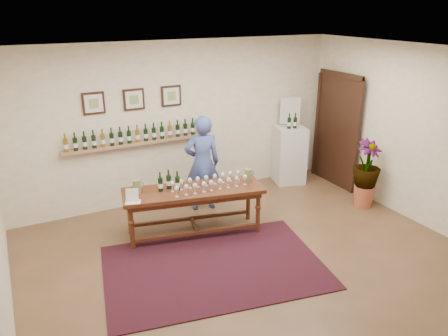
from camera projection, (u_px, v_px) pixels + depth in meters
name	position (u px, v px, depth m)	size (l,w,h in m)	color
ground	(250.00, 260.00, 6.08)	(6.00, 6.00, 0.00)	brown
room_shell	(299.00, 131.00, 8.14)	(6.00, 6.00, 6.00)	#F3E8CE
rug	(214.00, 267.00, 5.90)	(2.90, 1.93, 0.02)	#4A120D
tasting_table	(193.00, 196.00, 6.58)	(2.19, 1.09, 0.74)	#411610
table_glasses	(209.00, 183.00, 6.54)	(1.25, 0.29, 0.17)	silver
table_bottles	(169.00, 180.00, 6.46)	(0.29, 0.17, 0.31)	black
pitcher_left	(137.00, 187.00, 6.34)	(0.14, 0.14, 0.21)	#687046
pitcher_right	(248.00, 175.00, 6.79)	(0.13, 0.13, 0.20)	#687046
menu_card	(132.00, 195.00, 6.08)	(0.21, 0.15, 0.19)	silver
display_pedestal	(289.00, 155.00, 8.61)	(0.56, 0.56, 1.12)	silver
pedestal_bottles	(292.00, 120.00, 8.29)	(0.31, 0.08, 0.31)	black
info_sign	(290.00, 111.00, 8.49)	(0.41, 0.02, 0.57)	silver
potted_plant	(366.00, 174.00, 7.50)	(0.61, 0.61, 1.04)	#AD5539
person	(202.00, 163.00, 7.35)	(0.60, 0.40, 1.65)	#3E4F92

